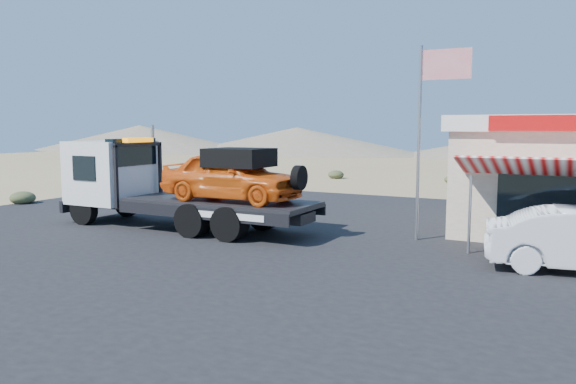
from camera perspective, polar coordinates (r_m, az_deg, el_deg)
name	(u,v)px	position (r m, az deg, el deg)	size (l,w,h in m)	color
ground	(210,253)	(16.15, -7.89, -6.17)	(120.00, 120.00, 0.00)	#917753
asphalt_lot	(319,240)	(17.71, 3.12, -4.94)	(32.00, 24.00, 0.02)	black
tow_truck	(179,181)	(19.98, -11.03, 1.15)	(9.42, 2.79, 3.15)	black
flagpole	(427,120)	(17.80, 13.94, 7.10)	(1.55, 0.10, 6.00)	#99999E
desert_scrub	(117,187)	(31.96, -16.98, 0.49)	(25.94, 30.42, 0.71)	#364022
distant_hills	(408,141)	(70.54, 12.13, 5.13)	(126.00, 48.00, 4.20)	#726B59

